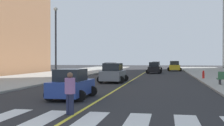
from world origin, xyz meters
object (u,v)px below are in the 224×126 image
Objects in this scene: fire_hydrant at (203,75)px; street_lamp at (56,37)px; car_white_second at (156,66)px; pedestrian_crossing at (70,91)px; car_black_fourth at (154,68)px; car_green_nearest at (111,69)px; car_yellow_sixth at (174,66)px; car_gray_fifth at (113,73)px; car_blue_third at (72,85)px.

fire_hydrant is 17.44m from street_lamp.
car_white_second is 2.37× the size of pedestrian_crossing.
car_black_fourth reaches higher than fire_hydrant.
pedestrian_crossing is (4.76, -33.48, 0.12)m from car_green_nearest.
car_yellow_sixth is (3.80, -4.40, 0.08)m from car_white_second.
street_lamp is at bearing 70.32° from car_white_second.
car_yellow_sixth is 31.68m from street_lamp.
car_black_fourth is 0.52× the size of street_lamp.
car_yellow_sixth is 2.55× the size of pedestrian_crossing.
car_black_fourth is 20.20m from car_gray_fifth.
car_gray_fifth is at bearing 80.16° from car_black_fourth.
car_gray_fifth is 17.24m from pedestrian_crossing.
car_white_second is 34.36m from street_lamp.
car_gray_fifth is 8.45m from street_lamp.
car_yellow_sixth is at bearing 63.69° from street_lamp.
fire_hydrant is at bearing 11.81° from street_lamp.
car_green_nearest is at bearing 53.85° from car_yellow_sixth.
pedestrian_crossing is (-5.52, -47.72, 0.03)m from car_yellow_sixth.
street_lamp reaches higher than car_white_second.
fire_hydrant is at bearing 62.77° from car_blue_third.
car_gray_fifth is at bearing 89.81° from car_blue_third.
car_yellow_sixth is at bearing 78.39° from car_gray_fifth.
car_green_nearest is 0.98× the size of car_black_fourth.
car_green_nearest is 14.96m from street_lamp.
car_green_nearest is at bearing 140.90° from fire_hydrant.
street_lamp is (-6.86, 14.76, 4.06)m from car_blue_third.
car_white_second is 0.93× the size of car_yellow_sixth.
car_blue_third is (-3.27, -47.34, -0.04)m from car_white_second.
fire_hydrant is at bearing 113.22° from car_black_fourth.
car_black_fourth is (0.20, -15.01, 0.01)m from car_white_second.
car_blue_third is at bearing -83.55° from car_green_nearest.
car_gray_fifth is 31.30m from car_yellow_sixth.
car_yellow_sixth is at bearing 54.25° from car_green_nearest.
car_blue_third is 2.22× the size of pedestrian_crossing.
car_yellow_sixth reaches higher than car_white_second.
street_lamp is (-13.93, -28.18, 3.94)m from car_yellow_sixth.
car_blue_third is at bearing 83.64° from car_white_second.
car_gray_fifth is at bearing -18.44° from street_lamp.
street_lamp is at bearing -104.61° from car_green_nearest.
car_black_fourth is at bearing 28.64° from car_green_nearest.
car_gray_fifth is (0.21, 12.40, 0.09)m from car_blue_third.
car_white_second is 52.15m from pedestrian_crossing.
car_black_fourth is at bearing 88.37° from car_white_second.
car_gray_fifth reaches higher than fire_hydrant.
pedestrian_crossing is 0.22× the size of street_lamp.
car_green_nearest is 33.82m from pedestrian_crossing.
car_green_nearest is 0.91× the size of car_yellow_sixth.
car_blue_third is 0.49× the size of street_lamp.
fire_hydrant is at bearing -39.03° from car_green_nearest.
car_gray_fifth reaches higher than car_white_second.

